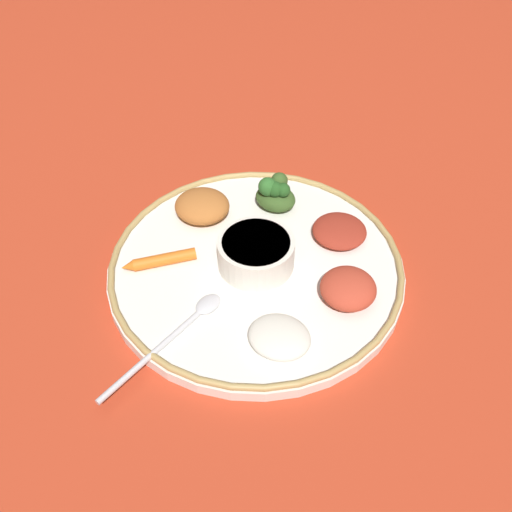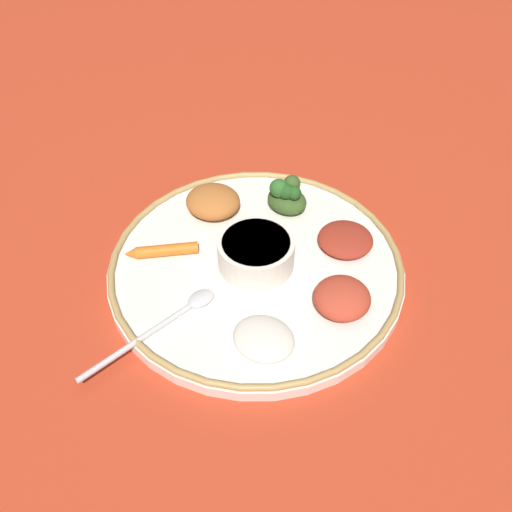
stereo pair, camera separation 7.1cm
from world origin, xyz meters
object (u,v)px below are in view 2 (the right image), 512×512
greens_pile (287,196)px  carrot_near_spoon (162,251)px  center_bowl (256,252)px  spoon (170,319)px

greens_pile → carrot_near_spoon: 0.18m
greens_pile → carrot_near_spoon: bearing=-33.3°
center_bowl → greens_pile: 0.11m
center_bowl → spoon: (0.13, -0.05, -0.02)m
spoon → carrot_near_spoon: bearing=-141.6°
greens_pile → center_bowl: bearing=6.3°
greens_pile → carrot_near_spoon: (0.15, -0.10, -0.02)m
center_bowl → carrot_near_spoon: (0.04, -0.11, -0.01)m
spoon → carrot_near_spoon: size_ratio=2.11×
carrot_near_spoon → spoon: bearing=38.4°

